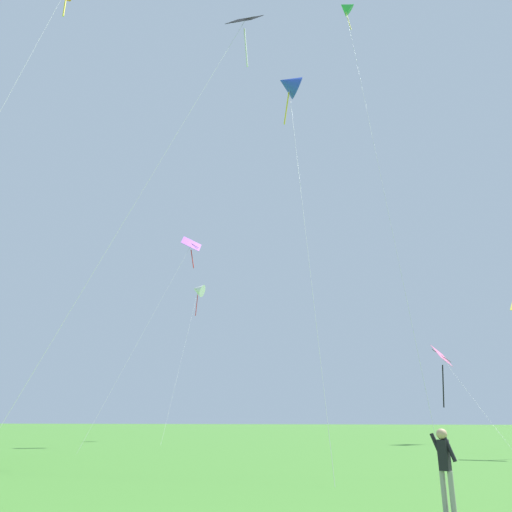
# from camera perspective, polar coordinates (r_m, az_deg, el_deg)

# --- Properties ---
(kite_pink_low) EXTENTS (3.41, 9.77, 7.59)m
(kite_pink_low) POSITION_cam_1_polar(r_m,az_deg,el_deg) (43.79, 20.42, -11.78)
(kite_pink_low) COLOR pink
(kite_pink_low) RESTS_ON ground_plane
(kite_green_small) EXTENTS (3.02, 9.86, 28.40)m
(kite_green_small) POSITION_cam_1_polar(r_m,az_deg,el_deg) (37.58, 10.13, 25.93)
(kite_green_small) COLOR green
(kite_green_small) RESTS_ON ground_plane
(kite_blue_delta) EXTENTS (3.60, 9.89, 21.00)m
(kite_blue_delta) POSITION_cam_1_polar(r_m,az_deg,el_deg) (30.64, 3.73, 18.85)
(kite_blue_delta) COLOR blue
(kite_blue_delta) RESTS_ON ground_plane
(kite_white_distant) EXTENTS (2.22, 10.76, 14.90)m
(kite_white_distant) POSITION_cam_1_polar(r_m,az_deg,el_deg) (50.65, -6.61, -3.85)
(kite_white_distant) COLOR white
(kite_white_distant) RESTS_ON ground_plane
(kite_purple_streamer) EXTENTS (2.78, 10.98, 16.27)m
(kite_purple_streamer) POSITION_cam_1_polar(r_m,az_deg,el_deg) (41.10, -7.59, 0.56)
(kite_purple_streamer) COLOR purple
(kite_purple_streamer) RESTS_ON ground_plane
(kite_black_large) EXTENTS (4.97, 9.98, 21.86)m
(kite_black_large) POSITION_cam_1_polar(r_m,az_deg,el_deg) (27.34, -1.78, 23.87)
(kite_black_large) COLOR black
(kite_black_large) RESTS_ON ground_plane
(person_in_red_shirt) EXTENTS (0.49, 0.30, 1.60)m
(person_in_red_shirt) POSITION_cam_1_polar(r_m,az_deg,el_deg) (11.66, 20.62, -21.00)
(person_in_red_shirt) COLOR gray
(person_in_red_shirt) RESTS_ON ground_plane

